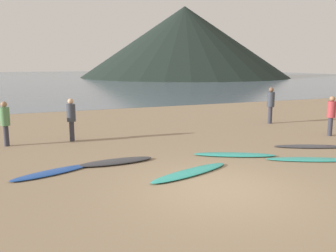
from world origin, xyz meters
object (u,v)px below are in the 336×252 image
at_px(surfboard_2, 190,172).
at_px(person_2, 71,116).
at_px(surfboard_0, 52,172).
at_px(surfboard_1, 116,161).
at_px(person_3, 5,120).
at_px(surfboard_4, 311,159).
at_px(surfboard_5, 310,146).
at_px(surfboard_3, 235,155).
at_px(person_0, 271,102).
at_px(person_1, 331,112).

height_order(surfboard_2, person_2, person_2).
relative_size(surfboard_0, surfboard_1, 1.00).
xyz_separation_m(surfboard_1, person_3, (-2.92, 3.59, 0.87)).
distance_m(surfboard_4, surfboard_5, 1.82).
height_order(surfboard_2, surfboard_3, same).
bearing_deg(person_0, person_3, -83.56).
distance_m(surfboard_4, person_1, 4.36).
bearing_deg(surfboard_5, surfboard_2, -143.55).
xyz_separation_m(surfboard_1, person_2, (-0.72, 3.55, 0.88)).
distance_m(person_0, person_1, 3.33).
xyz_separation_m(person_1, person_3, (-11.71, 2.99, -0.01)).
bearing_deg(person_2, person_1, 39.10).
distance_m(surfboard_2, person_2, 5.80).
xyz_separation_m(surfboard_0, surfboard_2, (3.31, -1.42, 0.00)).
bearing_deg(person_2, surfboard_1, -22.27).
height_order(surfboard_2, person_3, person_3).
height_order(surfboard_1, person_0, person_0).
bearing_deg(person_2, person_0, 58.63).
distance_m(surfboard_2, surfboard_4, 3.87).
xyz_separation_m(surfboard_1, surfboard_5, (6.62, -0.63, -0.02)).
distance_m(surfboard_1, surfboard_5, 6.65).
distance_m(surfboard_1, surfboard_2, 2.30).
bearing_deg(surfboard_2, surfboard_5, -6.37).
bearing_deg(surfboard_4, surfboard_3, 168.66).
xyz_separation_m(surfboard_5, person_2, (-7.33, 4.18, 0.90)).
bearing_deg(surfboard_0, person_1, -15.18).
relative_size(surfboard_2, surfboard_4, 1.01).
relative_size(surfboard_0, person_3, 1.40).
bearing_deg(surfboard_3, person_3, 173.97).
relative_size(surfboard_4, surfboard_5, 1.06).
distance_m(surfboard_0, surfboard_5, 8.43).
distance_m(surfboard_0, surfboard_3, 5.41).
bearing_deg(person_0, person_1, 9.53).
xyz_separation_m(surfboard_2, person_3, (-4.42, 5.33, 0.87)).
bearing_deg(surfboard_4, person_2, 163.19).
distance_m(surfboard_3, person_0, 6.77).
relative_size(surfboard_2, person_3, 1.69).
bearing_deg(person_2, surfboard_2, -10.91).
height_order(person_2, person_3, person_2).
relative_size(person_0, person_2, 1.09).
bearing_deg(surfboard_2, person_0, 20.26).
bearing_deg(person_1, surfboard_2, 173.05).
bearing_deg(surfboard_5, surfboard_3, -155.89).
relative_size(surfboard_2, person_1, 1.67).
distance_m(surfboard_0, surfboard_4, 7.35).
xyz_separation_m(surfboard_5, person_0, (1.90, 4.55, 0.98)).
height_order(surfboard_5, person_3, person_3).
height_order(surfboard_1, surfboard_2, surfboard_1).
distance_m(surfboard_5, person_0, 5.03).
bearing_deg(surfboard_0, surfboard_3, -23.36).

